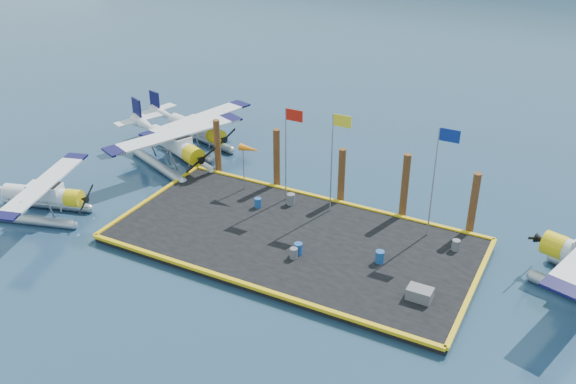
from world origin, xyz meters
name	(u,v)px	position (x,y,z in m)	size (l,w,h in m)	color
ground	(294,244)	(0.00, 0.00, 0.00)	(4000.00, 4000.00, 0.00)	navy
dock	(294,241)	(0.00, 0.00, 0.20)	(20.00, 10.00, 0.40)	black
dock_bumpers	(294,237)	(0.00, 0.00, 0.49)	(20.25, 10.25, 0.18)	gold
seaplane_a	(41,197)	(-14.74, -4.22, 1.33)	(8.00, 8.60, 3.06)	#959AA3
seaplane_b	(174,146)	(-11.92, 5.11, 1.57)	(9.38, 9.89, 3.60)	#959AA3
seaplane_c	(195,130)	(-12.45, 8.40, 1.44)	(8.66, 9.33, 3.32)	#959AA3
drum_0	(258,203)	(-3.54, 2.15, 0.70)	(0.43, 0.43, 0.60)	navy
drum_1	(294,253)	(0.91, -1.77, 0.70)	(0.42, 0.42, 0.59)	#56575B
drum_2	(380,257)	(5.08, -0.04, 0.73)	(0.47, 0.47, 0.67)	navy
drum_3	(298,249)	(0.94, -1.30, 0.72)	(0.46, 0.46, 0.65)	navy
drum_4	(456,245)	(8.31, 2.98, 0.71)	(0.44, 0.44, 0.61)	#56575B
drum_5	(291,199)	(-1.94, 3.39, 0.75)	(0.49, 0.49, 0.69)	#56575B
crate	(420,294)	(7.89, -2.11, 0.70)	(1.21, 0.81, 0.60)	#56575B
flagpole_red	(289,141)	(-2.29, 3.80, 4.40)	(1.14, 0.08, 6.00)	#9899A1
flagpole_yellow	(335,148)	(0.70, 3.80, 4.51)	(1.14, 0.08, 6.20)	#9899A1
flagpole_blue	(439,167)	(6.70, 3.80, 4.69)	(1.14, 0.08, 6.50)	#9899A1
windsock	(250,150)	(-5.03, 3.80, 3.23)	(1.40, 0.44, 3.12)	#9899A1
piling_0	(218,148)	(-8.50, 5.40, 2.00)	(0.44, 0.44, 4.00)	#4D2B16
piling_1	(277,160)	(-4.00, 5.40, 2.10)	(0.44, 0.44, 4.20)	#4D2B16
piling_2	(341,178)	(0.50, 5.40, 1.90)	(0.44, 0.44, 3.80)	#4D2B16
piling_3	(405,188)	(4.50, 5.40, 2.15)	(0.44, 0.44, 4.30)	#4D2B16
piling_4	(473,206)	(8.50, 5.40, 2.00)	(0.44, 0.44, 4.00)	#4D2B16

